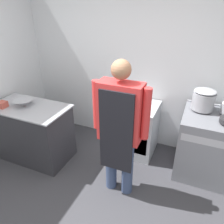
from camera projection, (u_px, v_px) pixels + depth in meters
wall_back at (130, 63)px, 3.41m from camera, size 8.00×0.05×2.70m
prep_counter at (33, 132)px, 3.33m from camera, size 1.15×0.65×0.87m
stove at (208, 145)px, 3.00m from camera, size 0.78×0.75×0.92m
fridge_unit at (135, 128)px, 3.47m from camera, size 0.64×0.61×0.82m
person_cook at (120, 125)px, 2.45m from camera, size 0.67×0.24×1.72m
mixing_bowl at (23, 102)px, 3.15m from camera, size 0.30×0.30×0.10m
plastic_tub at (2, 105)px, 3.10m from camera, size 0.12×0.12×0.08m
stock_pot at (204, 99)px, 2.88m from camera, size 0.29×0.29×0.28m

